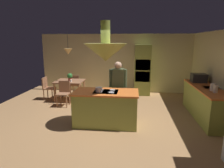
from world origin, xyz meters
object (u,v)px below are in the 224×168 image
at_px(canister_flour, 216,89).
at_px(microwave_on_counter, 199,78).
at_px(person_at_island, 118,85).
at_px(chair_at_corner, 47,87).
at_px(dining_table, 70,83).
at_px(cup_on_table, 71,81).
at_px(chair_by_back_wall, 75,84).
at_px(chair_facing_island, 64,92).
at_px(potted_plant_on_table, 70,77).
at_px(cooking_pot_on_cooktop, 99,90).
at_px(oven_tower, 142,70).
at_px(kitchen_island, 106,108).
at_px(canister_sugar, 213,87).

relative_size(canister_flour, microwave_on_counter, 0.43).
height_order(person_at_island, chair_at_corner, person_at_island).
bearing_deg(dining_table, cup_on_table, -60.19).
bearing_deg(chair_by_back_wall, chair_at_corner, 36.67).
xyz_separation_m(chair_by_back_wall, canister_flour, (4.54, -2.58, 0.52)).
relative_size(chair_facing_island, microwave_on_counter, 1.89).
bearing_deg(canister_flour, chair_facing_island, 164.74).
bearing_deg(potted_plant_on_table, person_at_island, -34.45).
bearing_deg(cooking_pot_on_cooktop, dining_table, 124.63).
height_order(dining_table, microwave_on_counter, microwave_on_counter).
relative_size(dining_table, cup_on_table, 11.62).
bearing_deg(oven_tower, microwave_on_counter, -44.53).
bearing_deg(cup_on_table, chair_at_corner, 167.68).
bearing_deg(cup_on_table, chair_facing_island, -106.12).
bearing_deg(oven_tower, canister_flour, -60.32).
distance_m(oven_tower, chair_at_corner, 3.91).
xyz_separation_m(chair_facing_island, cooking_pot_on_cooktop, (1.54, -1.56, 0.50)).
height_order(oven_tower, cup_on_table, oven_tower).
height_order(oven_tower, potted_plant_on_table, oven_tower).
bearing_deg(chair_at_corner, cup_on_table, -102.32).
distance_m(person_at_island, microwave_on_counter, 2.70).
height_order(kitchen_island, person_at_island, person_at_island).
height_order(chair_facing_island, cup_on_table, chair_facing_island).
xyz_separation_m(oven_tower, canister_sugar, (1.74, -2.87, -0.02)).
relative_size(oven_tower, microwave_on_counter, 4.57).
bearing_deg(kitchen_island, cup_on_table, 129.96).
bearing_deg(potted_plant_on_table, cooking_pot_on_cooktop, -55.29).
bearing_deg(potted_plant_on_table, canister_sugar, -20.26).
relative_size(person_at_island, chair_by_back_wall, 1.89).
distance_m(oven_tower, potted_plant_on_table, 3.01).
xyz_separation_m(kitchen_island, chair_at_corner, (-2.60, 2.10, 0.04)).
xyz_separation_m(canister_flour, microwave_on_counter, (0.00, 1.34, 0.04)).
distance_m(kitchen_island, cooking_pot_on_cooktop, 0.58).
height_order(kitchen_island, cup_on_table, kitchen_island).
bearing_deg(microwave_on_counter, potted_plant_on_table, 173.68).
relative_size(oven_tower, potted_plant_on_table, 7.00).
bearing_deg(potted_plant_on_table, chair_facing_island, -94.19).
distance_m(potted_plant_on_table, microwave_on_counter, 4.53).
bearing_deg(person_at_island, chair_facing_island, 159.95).
relative_size(kitchen_island, cup_on_table, 19.14).
xyz_separation_m(oven_tower, canister_flour, (1.74, -3.05, -0.02)).
bearing_deg(oven_tower, person_at_island, -108.22).
distance_m(potted_plant_on_table, canister_sugar, 4.79).
xyz_separation_m(chair_at_corner, potted_plant_on_table, (0.95, -0.07, 0.42)).
bearing_deg(person_at_island, chair_by_back_wall, 133.66).
height_order(kitchen_island, microwave_on_counter, microwave_on_counter).
bearing_deg(person_at_island, cooking_pot_on_cooktop, -116.90).
bearing_deg(canister_flour, cooking_pot_on_cooktop, -173.90).
distance_m(kitchen_island, oven_tower, 3.47).
xyz_separation_m(oven_tower, person_at_island, (-0.83, -2.53, -0.11)).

